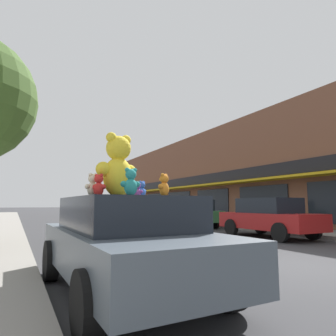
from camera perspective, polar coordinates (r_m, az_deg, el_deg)
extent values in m
plane|color=#333335|center=(7.27, 22.16, -16.72)|extent=(260.00, 260.00, 0.00)
cube|color=brown|center=(29.39, 17.15, -2.26)|extent=(14.61, 40.66, 7.05)
cube|color=gold|center=(24.52, 3.93, -3.63)|extent=(1.07, 34.16, 0.12)
cube|color=black|center=(24.81, 4.88, -2.38)|extent=(0.08, 32.53, 0.70)
cube|color=black|center=(18.72, 17.48, -6.29)|extent=(0.06, 3.86, 2.00)
cube|color=black|center=(22.63, 8.38, -6.59)|extent=(0.06, 3.86, 2.00)
cube|color=black|center=(26.93, 2.06, -6.70)|extent=(0.06, 3.86, 2.00)
cube|color=black|center=(31.47, -2.48, -6.73)|extent=(0.06, 3.86, 2.00)
cube|color=black|center=(36.15, -5.86, -6.72)|extent=(0.06, 3.86, 2.00)
cube|color=black|center=(40.93, -8.45, -6.70)|extent=(0.06, 3.86, 2.00)
cube|color=#4C5660|center=(4.66, -8.22, -15.09)|extent=(1.85, 4.22, 0.58)
cube|color=black|center=(4.61, -8.11, -8.52)|extent=(1.60, 2.33, 0.48)
cylinder|color=black|center=(5.75, -21.43, -16.06)|extent=(0.21, 0.68, 0.68)
cylinder|color=black|center=(6.21, -4.77, -15.78)|extent=(0.21, 0.68, 0.68)
cylinder|color=black|center=(3.26, -15.34, -23.81)|extent=(0.21, 0.68, 0.68)
cylinder|color=black|center=(4.02, 11.23, -20.61)|extent=(0.21, 0.68, 0.68)
ellipsoid|color=yellow|center=(4.53, -9.52, -1.72)|extent=(0.55, 0.51, 0.59)
sphere|color=yellow|center=(4.59, -9.41, 3.72)|extent=(0.47, 0.47, 0.37)
sphere|color=yellow|center=(4.70, -8.04, 5.26)|extent=(0.20, 0.20, 0.16)
sphere|color=yellow|center=(4.54, -10.76, 5.74)|extent=(0.20, 0.20, 0.16)
sphere|color=#FFFF4D|center=(4.71, -10.56, 3.18)|extent=(0.18, 0.18, 0.14)
sphere|color=yellow|center=(4.71, -7.39, -0.69)|extent=(0.27, 0.27, 0.22)
sphere|color=yellow|center=(4.43, -12.24, -0.20)|extent=(0.27, 0.27, 0.22)
ellipsoid|color=blue|center=(5.51, -5.02, -4.75)|extent=(0.19, 0.18, 0.20)
sphere|color=blue|center=(5.52, -5.01, -3.23)|extent=(0.17, 0.17, 0.13)
sphere|color=blue|center=(5.55, -4.69, -2.75)|extent=(0.07, 0.07, 0.05)
sphere|color=blue|center=(5.49, -5.32, -2.69)|extent=(0.07, 0.07, 0.05)
sphere|color=#548DFF|center=(5.55, -5.42, -3.32)|extent=(0.06, 0.06, 0.05)
sphere|color=blue|center=(5.58, -4.55, -4.42)|extent=(0.10, 0.10, 0.07)
sphere|color=blue|center=(5.46, -5.68, -4.36)|extent=(0.10, 0.10, 0.07)
ellipsoid|color=purple|center=(5.05, -5.80, -4.80)|extent=(0.15, 0.16, 0.15)
sphere|color=purple|center=(5.05, -5.78, -3.51)|extent=(0.14, 0.14, 0.10)
sphere|color=purple|center=(5.04, -5.42, -3.07)|extent=(0.06, 0.06, 0.04)
sphere|color=purple|center=(5.07, -6.13, -3.08)|extent=(0.06, 0.06, 0.04)
sphere|color=#BA67ED|center=(5.09, -5.57, -3.60)|extent=(0.05, 0.05, 0.04)
sphere|color=purple|center=(5.03, -5.12, -4.49)|extent=(0.08, 0.08, 0.06)
sphere|color=purple|center=(5.08, -6.38, -4.50)|extent=(0.08, 0.08, 0.06)
ellipsoid|color=orange|center=(4.12, -0.74, -4.07)|extent=(0.20, 0.19, 0.20)
sphere|color=orange|center=(4.13, -0.73, -2.06)|extent=(0.17, 0.17, 0.12)
sphere|color=orange|center=(4.17, -0.44, -1.45)|extent=(0.07, 0.07, 0.05)
sphere|color=orange|center=(4.09, -1.03, -1.34)|extent=(0.07, 0.07, 0.05)
sphere|color=#FFBA41|center=(4.15, -1.37, -2.19)|extent=(0.07, 0.07, 0.05)
sphere|color=orange|center=(4.19, -0.36, -3.65)|extent=(0.10, 0.10, 0.07)
sphere|color=orange|center=(4.06, -1.40, -3.54)|extent=(0.10, 0.10, 0.07)
ellipsoid|color=black|center=(5.50, -9.66, -4.59)|extent=(0.20, 0.19, 0.22)
sphere|color=black|center=(5.51, -9.63, -2.94)|extent=(0.17, 0.17, 0.14)
sphere|color=black|center=(5.51, -9.11, -2.40)|extent=(0.07, 0.07, 0.06)
sphere|color=black|center=(5.52, -10.13, -2.38)|extent=(0.07, 0.07, 0.06)
sphere|color=#3A3A3D|center=(5.57, -9.61, -3.06)|extent=(0.07, 0.07, 0.05)
sphere|color=black|center=(5.51, -8.75, -4.22)|extent=(0.10, 0.10, 0.08)
sphere|color=black|center=(5.52, -10.55, -4.18)|extent=(0.10, 0.10, 0.08)
ellipsoid|color=teal|center=(3.91, -7.12, -3.64)|extent=(0.18, 0.15, 0.23)
sphere|color=teal|center=(3.92, -7.08, -1.21)|extent=(0.15, 0.15, 0.14)
sphere|color=teal|center=(3.94, -6.36, -0.44)|extent=(0.06, 0.06, 0.06)
sphere|color=teal|center=(3.91, -7.78, -0.36)|extent=(0.06, 0.06, 0.06)
sphere|color=#47CDC6|center=(3.97, -7.37, -1.41)|extent=(0.06, 0.06, 0.05)
sphere|color=teal|center=(3.95, -5.92, -3.12)|extent=(0.08, 0.08, 0.08)
sphere|color=teal|center=(3.89, -8.44, -3.03)|extent=(0.08, 0.08, 0.08)
ellipsoid|color=beige|center=(4.40, -14.20, -3.97)|extent=(0.21, 0.20, 0.21)
sphere|color=beige|center=(4.41, -14.14, -1.99)|extent=(0.18, 0.18, 0.13)
sphere|color=beige|center=(4.44, -13.68, -1.38)|extent=(0.08, 0.08, 0.06)
sphere|color=beige|center=(4.38, -14.56, -1.28)|extent=(0.08, 0.08, 0.06)
sphere|color=white|center=(4.45, -14.64, -2.12)|extent=(0.07, 0.07, 0.05)
sphere|color=beige|center=(4.47, -13.52, -3.57)|extent=(0.10, 0.10, 0.08)
sphere|color=beige|center=(4.35, -15.08, -3.44)|extent=(0.10, 0.10, 0.08)
ellipsoid|color=red|center=(4.24, -13.10, -3.98)|extent=(0.19, 0.19, 0.19)
sphere|color=red|center=(4.25, -13.05, -2.05)|extent=(0.17, 0.17, 0.12)
sphere|color=red|center=(4.23, -12.59, -1.38)|extent=(0.07, 0.07, 0.05)
sphere|color=red|center=(4.29, -13.46, -1.44)|extent=(0.07, 0.07, 0.05)
sphere|color=#FF4741|center=(4.29, -12.57, -2.21)|extent=(0.06, 0.06, 0.05)
sphere|color=red|center=(4.20, -12.20, -3.51)|extent=(0.10, 0.10, 0.07)
sphere|color=red|center=(4.31, -13.74, -3.55)|extent=(0.10, 0.10, 0.07)
cube|color=maroon|center=(12.61, 18.67, -9.52)|extent=(1.69, 4.20, 0.62)
cube|color=black|center=(12.59, 18.57, -6.78)|extent=(1.48, 2.22, 0.59)
cylinder|color=black|center=(13.04, 11.96, -10.99)|extent=(0.20, 0.68, 0.68)
cylinder|color=black|center=(14.13, 17.26, -10.50)|extent=(0.20, 0.68, 0.68)
cylinder|color=black|center=(11.14, 20.59, -11.43)|extent=(0.20, 0.68, 0.68)
cylinder|color=black|center=(12.40, 25.84, -10.68)|extent=(0.20, 0.68, 0.68)
cube|color=#336B3D|center=(17.60, 3.69, -9.05)|extent=(1.90, 4.67, 0.60)
cube|color=black|center=(17.59, 3.67, -7.09)|extent=(1.67, 3.15, 0.60)
cylinder|color=black|center=(18.45, -1.17, -9.90)|extent=(0.20, 0.68, 0.68)
cylinder|color=black|center=(19.33, 3.87, -9.75)|extent=(0.20, 0.68, 0.68)
cylinder|color=black|center=(15.90, 3.48, -10.37)|extent=(0.20, 0.68, 0.68)
cylinder|color=black|center=(16.92, 9.00, -10.09)|extent=(0.20, 0.68, 0.68)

